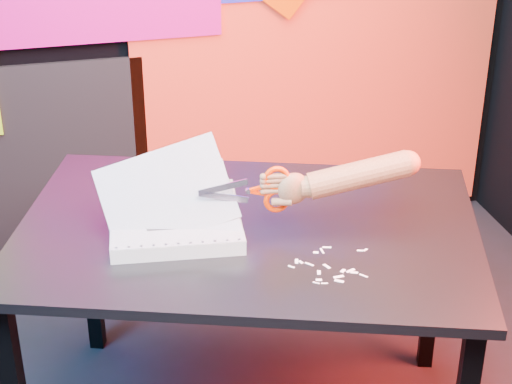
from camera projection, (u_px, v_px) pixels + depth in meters
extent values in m
cube|color=red|center=(319.00, 48.00, 3.62)|extent=(1.60, 0.02, 1.60)
cube|color=black|center=(90.00, 262.00, 3.02)|extent=(0.06, 0.06, 0.72)
cube|color=black|center=(433.00, 279.00, 2.93)|extent=(0.06, 0.06, 0.72)
cube|color=black|center=(248.00, 231.00, 2.47)|extent=(1.54, 1.26, 0.03)
cube|color=silver|center=(176.00, 229.00, 2.40)|extent=(0.39, 0.31, 0.04)
cube|color=white|center=(176.00, 222.00, 2.39)|extent=(0.39, 0.30, 0.00)
cube|color=white|center=(176.00, 220.00, 2.39)|extent=(0.37, 0.29, 0.11)
cube|color=white|center=(171.00, 211.00, 2.39)|extent=(0.36, 0.25, 0.19)
cube|color=white|center=(166.00, 194.00, 2.38)|extent=(0.39, 0.18, 0.27)
cylinder|color=black|center=(116.00, 248.00, 2.27)|extent=(0.01, 0.01, 0.00)
cylinder|color=black|center=(129.00, 247.00, 2.27)|extent=(0.01, 0.01, 0.00)
cylinder|color=black|center=(141.00, 246.00, 2.27)|extent=(0.01, 0.01, 0.00)
cylinder|color=black|center=(154.00, 245.00, 2.28)|extent=(0.01, 0.01, 0.00)
cylinder|color=black|center=(166.00, 244.00, 2.28)|extent=(0.01, 0.01, 0.00)
cylinder|color=black|center=(178.00, 244.00, 2.29)|extent=(0.01, 0.01, 0.00)
cylinder|color=black|center=(191.00, 243.00, 2.29)|extent=(0.01, 0.01, 0.00)
cylinder|color=black|center=(203.00, 242.00, 2.29)|extent=(0.01, 0.01, 0.00)
cylinder|color=black|center=(215.00, 241.00, 2.30)|extent=(0.01, 0.01, 0.00)
cylinder|color=black|center=(227.00, 240.00, 2.30)|extent=(0.01, 0.01, 0.00)
cylinder|color=black|center=(239.00, 239.00, 2.31)|extent=(0.01, 0.01, 0.00)
cylinder|color=black|center=(117.00, 205.00, 2.48)|extent=(0.01, 0.01, 0.00)
cylinder|color=black|center=(129.00, 204.00, 2.49)|extent=(0.01, 0.01, 0.00)
cylinder|color=black|center=(140.00, 203.00, 2.49)|extent=(0.01, 0.01, 0.00)
cylinder|color=black|center=(151.00, 203.00, 2.49)|extent=(0.01, 0.01, 0.00)
cylinder|color=black|center=(163.00, 202.00, 2.50)|extent=(0.01, 0.01, 0.00)
cylinder|color=black|center=(174.00, 201.00, 2.50)|extent=(0.01, 0.01, 0.00)
cylinder|color=black|center=(185.00, 201.00, 2.51)|extent=(0.01, 0.01, 0.00)
cylinder|color=black|center=(196.00, 200.00, 2.51)|extent=(0.01, 0.01, 0.00)
cylinder|color=black|center=(207.00, 199.00, 2.51)|extent=(0.01, 0.01, 0.00)
cylinder|color=black|center=(219.00, 198.00, 2.52)|extent=(0.01, 0.01, 0.00)
cylinder|color=black|center=(230.00, 198.00, 2.52)|extent=(0.01, 0.01, 0.00)
cube|color=black|center=(145.00, 215.00, 2.43)|extent=(0.07, 0.02, 0.00)
cube|color=black|center=(182.00, 216.00, 2.42)|extent=(0.05, 0.02, 0.00)
cube|color=black|center=(163.00, 229.00, 2.36)|extent=(0.09, 0.02, 0.00)
cube|color=#B4B9D4|center=(223.00, 187.00, 2.36)|extent=(0.14, 0.02, 0.05)
cube|color=#B4B9D4|center=(223.00, 197.00, 2.37)|extent=(0.14, 0.02, 0.05)
cylinder|color=#B4B9D4|center=(248.00, 191.00, 2.37)|extent=(0.02, 0.01, 0.01)
cube|color=#FF2D00|center=(257.00, 192.00, 2.37)|extent=(0.05, 0.02, 0.02)
cube|color=#FF2D00|center=(257.00, 188.00, 2.37)|extent=(0.05, 0.02, 0.02)
torus|color=#FF2D00|center=(277.00, 178.00, 2.36)|extent=(0.07, 0.03, 0.07)
torus|color=#FF2D00|center=(276.00, 201.00, 2.39)|extent=(0.07, 0.03, 0.07)
ellipsoid|color=#A46542|center=(293.00, 189.00, 2.38)|extent=(0.09, 0.05, 0.10)
cylinder|color=#A46542|center=(277.00, 191.00, 2.38)|extent=(0.07, 0.03, 0.02)
cylinder|color=#A46542|center=(277.00, 185.00, 2.37)|extent=(0.07, 0.03, 0.02)
cylinder|color=#A46542|center=(277.00, 180.00, 2.36)|extent=(0.06, 0.03, 0.02)
cylinder|color=#A46542|center=(277.00, 176.00, 2.36)|extent=(0.06, 0.02, 0.02)
cylinder|color=#A46542|center=(282.00, 202.00, 2.38)|extent=(0.06, 0.04, 0.03)
cylinder|color=#A46542|center=(309.00, 187.00, 2.38)|extent=(0.06, 0.07, 0.06)
cylinder|color=#A46542|center=(359.00, 175.00, 2.38)|extent=(0.30, 0.12, 0.13)
sphere|color=#A46542|center=(408.00, 163.00, 2.38)|extent=(0.07, 0.07, 0.07)
cube|color=white|center=(309.00, 264.00, 2.28)|extent=(0.02, 0.02, 0.00)
cube|color=white|center=(351.00, 271.00, 2.25)|extent=(0.03, 0.02, 0.00)
cube|color=white|center=(319.00, 280.00, 2.21)|extent=(0.02, 0.01, 0.00)
cube|color=white|center=(365.00, 250.00, 2.34)|extent=(0.02, 0.01, 0.00)
cube|color=white|center=(343.00, 271.00, 2.25)|extent=(0.02, 0.02, 0.00)
cube|color=white|center=(327.00, 266.00, 2.27)|extent=(0.02, 0.03, 0.00)
cube|color=white|center=(316.00, 252.00, 2.33)|extent=(0.02, 0.01, 0.00)
cube|color=white|center=(316.00, 283.00, 2.20)|extent=(0.02, 0.02, 0.00)
cube|color=white|center=(364.00, 276.00, 2.23)|extent=(0.02, 0.02, 0.00)
cube|color=white|center=(354.00, 273.00, 2.24)|extent=(0.02, 0.02, 0.00)
cube|color=white|center=(301.00, 262.00, 2.29)|extent=(0.01, 0.02, 0.00)
cube|color=white|center=(322.00, 251.00, 2.34)|extent=(0.01, 0.03, 0.00)
cube|color=white|center=(339.00, 277.00, 2.22)|extent=(0.03, 0.01, 0.00)
cube|color=white|center=(360.00, 251.00, 2.34)|extent=(0.02, 0.01, 0.00)
cube|color=white|center=(325.00, 283.00, 2.19)|extent=(0.02, 0.01, 0.00)
cube|color=white|center=(319.00, 273.00, 2.24)|extent=(0.02, 0.02, 0.00)
cube|color=white|center=(327.00, 247.00, 2.35)|extent=(0.02, 0.01, 0.00)
cube|color=white|center=(297.00, 261.00, 2.29)|extent=(0.02, 0.02, 0.00)
cube|color=white|center=(291.00, 267.00, 2.27)|extent=(0.02, 0.02, 0.00)
cube|color=white|center=(339.00, 281.00, 2.20)|extent=(0.03, 0.02, 0.00)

